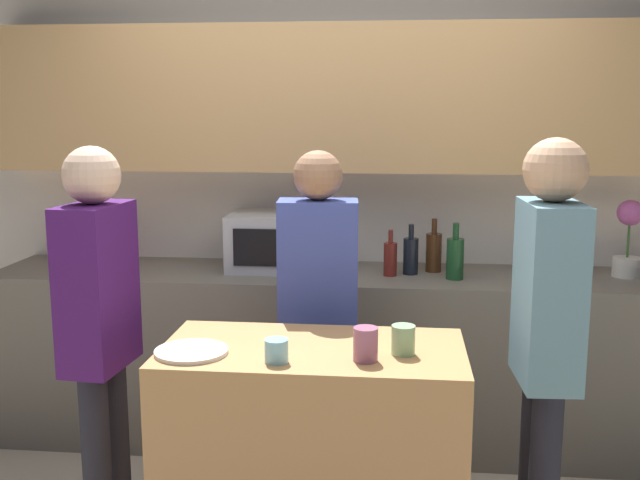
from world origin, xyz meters
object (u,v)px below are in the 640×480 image
at_px(potted_plant, 628,238).
at_px(cup_0, 276,351).
at_px(plate_on_island, 191,352).
at_px(bottle_3, 455,258).
at_px(toaster, 92,248).
at_px(bottle_0, 390,258).
at_px(person_left, 318,302).
at_px(bottle_2, 434,251).
at_px(bottle_1, 411,255).
at_px(cup_1, 366,344).
at_px(microwave, 279,241).
at_px(cup_2, 403,340).
at_px(person_center, 547,330).
at_px(person_right, 99,321).

distance_m(potted_plant, cup_0, 2.16).
bearing_deg(plate_on_island, bottle_3, 51.61).
bearing_deg(toaster, bottle_0, -3.74).
relative_size(plate_on_island, person_left, 0.16).
bearing_deg(bottle_2, bottle_0, -151.45).
distance_m(bottle_1, cup_1, 1.38).
xyz_separation_m(potted_plant, bottle_0, (-1.20, -0.11, -0.11)).
relative_size(microwave, potted_plant, 1.32).
relative_size(bottle_2, cup_2, 2.69).
bearing_deg(cup_0, person_left, 84.85).
bearing_deg(cup_0, cup_1, 8.66).
distance_m(microwave, cup_0, 1.49).
xyz_separation_m(bottle_1, cup_0, (-0.47, -1.42, -0.06)).
height_order(bottle_1, person_center, person_center).
bearing_deg(cup_1, cup_2, 32.80).
bearing_deg(microwave, plate_on_island, -93.54).
relative_size(cup_1, person_right, 0.07).
relative_size(potted_plant, bottle_2, 1.40).
bearing_deg(plate_on_island, bottle_0, 62.51).
bearing_deg(person_right, bottle_1, 139.33).
height_order(person_left, person_right, person_right).
xyz_separation_m(microwave, toaster, (-1.04, 0.00, -0.06)).
bearing_deg(person_right, microwave, 162.85).
bearing_deg(cup_2, microwave, 116.00).
distance_m(microwave, bottle_0, 0.61).
height_order(potted_plant, bottle_0, potted_plant).
bearing_deg(person_left, plate_on_island, 56.07).
distance_m(bottle_3, person_center, 1.14).
bearing_deg(bottle_0, bottle_3, -7.06).
bearing_deg(bottle_0, cup_1, -92.92).
bearing_deg(bottle_2, person_center, -75.08).
distance_m(bottle_2, plate_on_island, 1.70).
bearing_deg(bottle_0, potted_plant, 5.08).
bearing_deg(cup_2, bottle_1, 88.06).
bearing_deg(bottle_0, cup_2, -87.18).
xyz_separation_m(potted_plant, cup_2, (-1.14, -1.35, -0.15)).
relative_size(bottle_2, bottle_3, 0.98).
bearing_deg(toaster, potted_plant, 0.00).
distance_m(microwave, plate_on_island, 1.43).
relative_size(bottle_2, person_left, 0.18).
bearing_deg(person_center, cup_1, 102.02).
bearing_deg(bottle_1, plate_on_island, -120.04).
relative_size(toaster, person_center, 0.15).
xyz_separation_m(toaster, cup_2, (1.70, -1.35, -0.04)).
bearing_deg(cup_1, person_left, 109.34).
height_order(plate_on_island, person_left, person_left).
height_order(bottle_2, bottle_3, bottle_3).
xyz_separation_m(bottle_1, bottle_2, (0.12, 0.07, 0.01)).
bearing_deg(cup_2, cup_0, -163.32).
bearing_deg(person_left, toaster, -33.79).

